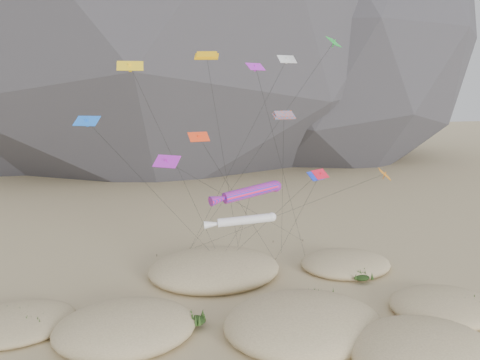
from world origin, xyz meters
name	(u,v)px	position (x,y,z in m)	size (l,w,h in m)	color
ground	(294,348)	(0.00, 0.00, 0.00)	(500.00, 500.00, 0.00)	#CCB789
dunes	(254,321)	(-2.23, 4.25, 0.70)	(51.43, 40.24, 3.65)	#CCB789
dune_grass	(261,321)	(-1.67, 3.81, 0.84)	(44.88, 28.31, 1.44)	black
kite_stakes	(245,253)	(2.80, 23.63, 0.15)	(21.28, 7.83, 0.30)	#3F2D1E
rainbow_tube_kite	(249,192)	(-1.20, 9.37, 11.68)	(8.03, 15.68, 12.59)	#FF1A50
white_tube_kite	(242,221)	(-1.93, 9.18, 8.91)	(7.23, 13.73, 9.63)	silver
orange_parafoil	(207,59)	(-3.59, 16.84, 24.93)	(6.93, 7.45, 25.71)	#DE9D0B
multi_parafoil	(284,117)	(3.23, 11.48, 18.86)	(5.54, 11.69, 19.54)	#FA501A
delta_kites	(247,121)	(-0.77, 11.28, 18.61)	(31.04, 23.06, 26.98)	#AF21C2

